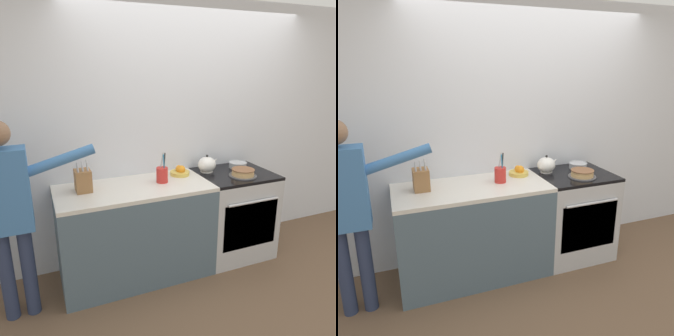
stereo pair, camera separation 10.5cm
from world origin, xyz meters
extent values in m
plane|color=brown|center=(0.00, 0.00, 0.00)|extent=(16.00, 16.00, 0.00)
cube|color=silver|center=(0.00, 0.68, 1.30)|extent=(8.00, 0.04, 2.60)
cube|color=#4C6070|center=(-0.73, 0.33, 0.44)|extent=(1.42, 0.66, 0.88)
cube|color=silver|center=(-0.73, 0.33, 0.89)|extent=(1.42, 0.66, 0.03)
cube|color=#B7BABF|center=(0.35, 0.33, 0.44)|extent=(0.75, 0.66, 0.88)
cube|color=black|center=(0.35, 0.01, 0.46)|extent=(0.62, 0.01, 0.48)
cylinder|color=#B7BABF|center=(0.35, -0.02, 0.72)|extent=(0.56, 0.02, 0.02)
cube|color=black|center=(0.35, 0.33, 0.90)|extent=(0.75, 0.66, 0.03)
cylinder|color=#4C4C51|center=(0.36, 0.20, 0.92)|extent=(0.28, 0.28, 0.01)
cylinder|color=tan|center=(0.36, 0.20, 0.93)|extent=(0.22, 0.22, 0.03)
cylinder|color=tan|center=(0.36, 0.20, 0.96)|extent=(0.21, 0.21, 0.03)
cylinder|color=brown|center=(0.36, 0.20, 0.98)|extent=(0.23, 0.23, 0.01)
cylinder|color=white|center=(0.10, 0.47, 0.91)|extent=(0.13, 0.13, 0.01)
ellipsoid|color=white|center=(0.10, 0.47, 0.99)|extent=(0.19, 0.19, 0.16)
cone|color=white|center=(0.19, 0.47, 1.02)|extent=(0.09, 0.04, 0.08)
sphere|color=black|center=(0.10, 0.47, 1.08)|extent=(0.02, 0.02, 0.02)
cylinder|color=#B7BABF|center=(0.48, 0.47, 0.94)|extent=(0.18, 0.18, 0.06)
torus|color=#B7BABF|center=(0.48, 0.47, 0.97)|extent=(0.20, 0.20, 0.01)
cube|color=olive|center=(-1.17, 0.40, 1.01)|extent=(0.14, 0.16, 0.19)
cylinder|color=#B2B2B7|center=(-1.21, 0.36, 1.14)|extent=(0.01, 0.04, 0.08)
cylinder|color=#B2B2B7|center=(-1.17, 0.36, 1.13)|extent=(0.01, 0.03, 0.06)
cylinder|color=#B2B2B7|center=(-1.13, 0.36, 1.14)|extent=(0.01, 0.03, 0.07)
cylinder|color=#B2B2B7|center=(-1.21, 0.39, 1.14)|extent=(0.01, 0.03, 0.07)
cylinder|color=#B2B2B7|center=(-1.17, 0.39, 1.14)|extent=(0.01, 0.04, 0.08)
cylinder|color=#B2B2B7|center=(-1.13, 0.39, 1.15)|extent=(0.01, 0.04, 0.09)
cylinder|color=red|center=(-0.45, 0.35, 0.98)|extent=(0.11, 0.11, 0.14)
cylinder|color=#B7BABF|center=(-0.45, 0.37, 1.08)|extent=(0.06, 0.02, 0.23)
cylinder|color=teal|center=(-0.43, 0.33, 1.07)|extent=(0.03, 0.03, 0.23)
cylinder|color=black|center=(-0.43, 0.35, 1.08)|extent=(0.01, 0.05, 0.24)
cylinder|color=gold|center=(-0.20, 0.48, 0.93)|extent=(0.20, 0.20, 0.04)
sphere|color=orange|center=(-0.20, 0.49, 0.97)|extent=(0.07, 0.07, 0.07)
sphere|color=orange|center=(-0.19, 0.47, 0.97)|extent=(0.08, 0.08, 0.08)
sphere|color=orange|center=(-0.20, 0.52, 0.97)|extent=(0.07, 0.07, 0.07)
sphere|color=orange|center=(-0.20, 0.48, 0.97)|extent=(0.07, 0.07, 0.07)
cylinder|color=#283351|center=(-1.84, 0.14, 0.38)|extent=(0.11, 0.11, 0.77)
cylinder|color=#283351|center=(-1.68, 0.14, 0.38)|extent=(0.11, 0.11, 0.77)
cube|color=#3D70AD|center=(-1.76, 0.14, 1.09)|extent=(0.34, 0.20, 0.64)
cylinder|color=#3D70AD|center=(-1.36, 0.14, 1.28)|extent=(0.54, 0.08, 0.22)
camera|label=1|loc=(-1.52, -2.38, 1.96)|focal=35.00mm
camera|label=2|loc=(-1.43, -2.41, 1.96)|focal=35.00mm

